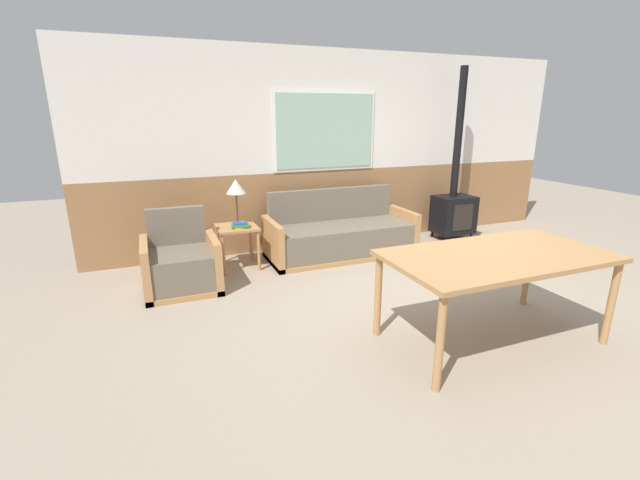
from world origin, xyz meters
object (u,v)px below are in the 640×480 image
object	(u,v)px
dining_table	(497,262)
wood_stove	(454,204)
armchair	(181,266)
table_lamp	(236,188)
couch	(340,236)
side_table	(237,234)

from	to	relation	value
dining_table	wood_stove	distance (m)	3.15
armchair	wood_stove	xyz separation A→B (m)	(4.04, 0.51, 0.28)
table_lamp	wood_stove	xyz separation A→B (m)	(3.29, -0.03, -0.44)
couch	table_lamp	world-z (taller)	table_lamp
side_table	armchair	bearing A→B (deg)	-147.68
armchair	wood_stove	bearing A→B (deg)	-8.60
armchair	side_table	distance (m)	0.86
couch	armchair	world-z (taller)	couch
side_table	dining_table	world-z (taller)	dining_table
armchair	table_lamp	size ratio (longest dim) A/B	1.51
table_lamp	dining_table	xyz separation A→B (m)	(1.59, -2.67, -0.28)
armchair	couch	bearing A→B (deg)	-4.90
side_table	table_lamp	size ratio (longest dim) A/B	0.94
couch	table_lamp	distance (m)	1.54
dining_table	side_table	bearing A→B (deg)	122.14
wood_stove	armchair	bearing A→B (deg)	-172.82
couch	side_table	size ratio (longest dim) A/B	3.73
table_lamp	dining_table	distance (m)	3.12
couch	armchair	size ratio (longest dim) A/B	2.33
side_table	dining_table	bearing A→B (deg)	-57.86
armchair	table_lamp	distance (m)	1.17
side_table	wood_stove	bearing A→B (deg)	0.99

